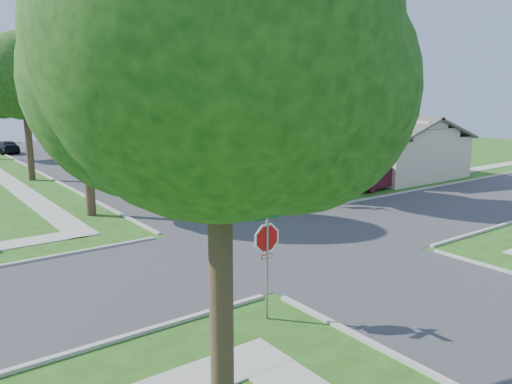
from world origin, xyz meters
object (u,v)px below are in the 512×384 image
at_px(tree_sw_corner, 221,59).
at_px(house_ne_near, 360,150).
at_px(tree_e_near, 252,94).
at_px(tree_e_far, 100,90).
at_px(tree_w_near, 84,84).
at_px(house_ne_far, 227,134).
at_px(stop_sign_ne, 301,166).
at_px(car_driveway, 377,176).
at_px(stop_sign_sw, 267,243).
at_px(tree_ne_corner, 334,95).
at_px(tree_e_mid, 159,85).
at_px(car_curb_east, 79,151).
at_px(tree_w_mid, 25,80).
at_px(car_curb_west, 6,147).

relative_size(tree_sw_corner, house_ne_near, 0.70).
distance_m(tree_e_near, tree_e_far, 25.00).
xyz_separation_m(tree_w_near, tree_sw_corner, (-2.79, -16.00, 0.15)).
xyz_separation_m(tree_sw_corner, house_ne_far, (23.43, 35.99, -4.75)).
height_order(stop_sign_ne, car_driveway, stop_sign_ne).
bearing_deg(stop_sign_sw, tree_ne_corner, 38.84).
relative_size(tree_e_mid, tree_sw_corner, 0.96).
relative_size(tree_e_far, tree_ne_corner, 1.01).
bearing_deg(car_driveway, car_curb_east, 18.22).
distance_m(stop_sign_sw, car_driveway, 19.19).
height_order(tree_w_near, car_curb_east, tree_w_near).
distance_m(tree_e_near, tree_ne_corner, 5.06).
relative_size(stop_sign_ne, tree_sw_corner, 0.31).
bearing_deg(car_driveway, house_ne_near, -43.72).
bearing_deg(tree_sw_corner, stop_sign_sw, 39.97).
height_order(house_ne_near, house_ne_far, same).
relative_size(tree_e_far, tree_sw_corner, 0.91).
height_order(tree_e_near, house_ne_far, tree_e_near).
relative_size(stop_sign_sw, tree_w_mid, 0.31).
distance_m(tree_e_near, tree_e_mid, 12.02).
xyz_separation_m(tree_sw_corner, car_curb_west, (4.24, 45.35, -5.66)).
bearing_deg(house_ne_far, tree_w_near, -135.91).
height_order(tree_e_mid, tree_w_mid, tree_w_mid).
bearing_deg(car_curb_west, tree_e_near, 99.08).
bearing_deg(tree_w_mid, tree_sw_corner, -95.70).
height_order(stop_sign_sw, car_curb_west, stop_sign_sw).
xyz_separation_m(tree_e_mid, house_ne_far, (11.23, 7.99, -4.74)).
relative_size(stop_sign_sw, tree_sw_corner, 0.31).
bearing_deg(stop_sign_ne, car_curb_east, 97.84).
relative_size(tree_e_mid, tree_e_far, 1.06).
bearing_deg(car_curb_west, tree_w_mid, 79.18).
distance_m(tree_w_near, tree_sw_corner, 16.24).
bearing_deg(tree_ne_corner, tree_w_mid, 123.22).
relative_size(house_ne_far, car_driveway, 2.99).
relative_size(stop_sign_ne, tree_w_mid, 0.31).
distance_m(tree_w_near, car_curb_east, 22.59).
xyz_separation_m(stop_sign_sw, house_ne_far, (20.69, 33.70, -0.51)).
distance_m(tree_e_mid, car_driveway, 17.78).
xyz_separation_m(tree_e_far, tree_ne_corner, (1.61, -29.80, -0.39)).
relative_size(tree_e_mid, car_curb_east, 2.42).
bearing_deg(house_ne_far, tree_w_mid, -158.83).
xyz_separation_m(house_ne_near, car_curb_east, (-14.79, 19.14, -0.87)).
xyz_separation_m(tree_e_near, tree_e_mid, (0.01, 12.00, 0.61)).
bearing_deg(house_ne_near, stop_sign_ne, -150.86).
xyz_separation_m(tree_w_mid, car_curb_east, (5.84, 9.13, -5.84)).
bearing_deg(car_driveway, tree_sw_corner, 118.95).
bearing_deg(stop_sign_ne, tree_e_mid, 89.80).
xyz_separation_m(tree_e_near, tree_w_mid, (-9.39, 12.00, 0.85)).
height_order(tree_ne_corner, house_ne_near, tree_ne_corner).
distance_m(tree_ne_corner, car_driveway, 7.18).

